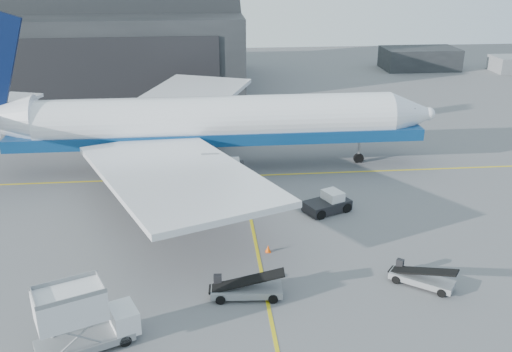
{
  "coord_description": "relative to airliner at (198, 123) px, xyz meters",
  "views": [
    {
      "loc": [
        -3.85,
        -34.04,
        21.75
      ],
      "look_at": [
        0.33,
        8.7,
        4.5
      ],
      "focal_mm": 40.0,
      "sensor_mm": 36.0,
      "label": 1
    }
  ],
  "objects": [
    {
      "name": "ground",
      "position": [
        4.33,
        -22.75,
        -4.97
      ],
      "size": [
        200.0,
        200.0,
        0.0
      ],
      "primitive_type": "plane",
      "color": "#565659",
      "rests_on": "ground"
    },
    {
      "name": "taxi_lines",
      "position": [
        4.33,
        -10.09,
        -4.96
      ],
      "size": [
        80.0,
        42.12,
        0.02
      ],
      "color": "gold",
      "rests_on": "ground"
    },
    {
      "name": "hangar",
      "position": [
        -17.67,
        42.19,
        4.57
      ],
      "size": [
        50.0,
        28.3,
        28.0
      ],
      "color": "black",
      "rests_on": "ground"
    },
    {
      "name": "distant_bldg_a",
      "position": [
        42.33,
        49.25,
        -4.97
      ],
      "size": [
        14.0,
        8.0,
        4.0
      ],
      "primitive_type": "cube",
      "color": "black",
      "rests_on": "ground"
    },
    {
      "name": "airliner",
      "position": [
        0.0,
        0.0,
        0.0
      ],
      "size": [
        50.61,
        49.08,
        17.76
      ],
      "color": "white",
      "rests_on": "ground"
    },
    {
      "name": "catering_truck",
      "position": [
        -6.84,
        -28.78,
        -2.94
      ],
      "size": [
        6.2,
        4.23,
        4.0
      ],
      "rotation": [
        0.0,
        0.0,
        0.4
      ],
      "color": "gray",
      "rests_on": "ground"
    },
    {
      "name": "pushback_tug",
      "position": [
        11.28,
        -11.81,
        -4.28
      ],
      "size": [
        4.55,
        3.66,
        1.85
      ],
      "rotation": [
        0.0,
        0.0,
        0.42
      ],
      "color": "black",
      "rests_on": "ground"
    },
    {
      "name": "belt_loader_a",
      "position": [
        2.95,
        -24.46,
        -4.38
      ],
      "size": [
        5.1,
        2.04,
        1.93
      ],
      "rotation": [
        0.0,
        0.0,
        -0.07
      ],
      "color": "gray",
      "rests_on": "ground"
    },
    {
      "name": "belt_loader_b",
      "position": [
        15.14,
        -24.2,
        -4.43
      ],
      "size": [
        4.32,
        3.78,
        1.75
      ],
      "rotation": [
        0.0,
        0.0,
        -0.65
      ],
      "color": "gray",
      "rests_on": "ground"
    },
    {
      "name": "traffic_cone",
      "position": [
        5.15,
        -18.59,
        -4.69
      ],
      "size": [
        0.41,
        0.41,
        0.59
      ],
      "color": "#FF5408",
      "rests_on": "ground"
    }
  ]
}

